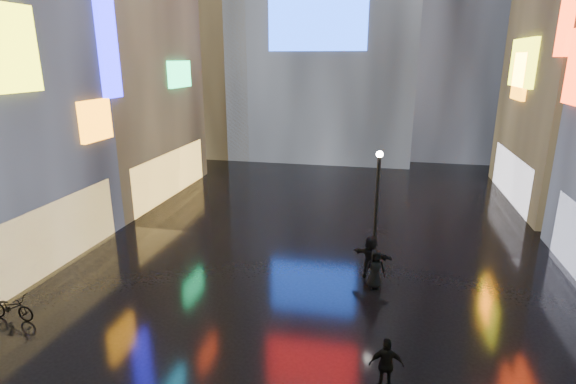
% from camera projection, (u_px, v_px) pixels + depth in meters
% --- Properties ---
extents(ground, '(140.00, 140.00, 0.00)m').
position_uv_depth(ground, '(322.00, 243.00, 22.66)').
color(ground, black).
rests_on(ground, ground).
extents(building_left_far, '(10.28, 12.00, 22.00)m').
position_uv_depth(building_left_far, '(88.00, 24.00, 28.39)').
color(building_left_far, black).
rests_on(building_left_far, ground).
extents(tower_flank_left, '(10.00, 10.00, 26.00)m').
position_uv_depth(tower_flank_left, '(211.00, 13.00, 42.39)').
color(tower_flank_left, black).
rests_on(tower_flank_left, ground).
extents(lamp_far, '(0.30, 0.30, 5.20)m').
position_uv_depth(lamp_far, '(377.00, 202.00, 19.50)').
color(lamp_far, black).
rests_on(lamp_far, ground).
extents(pedestrian_3, '(0.99, 0.50, 1.62)m').
position_uv_depth(pedestrian_3, '(386.00, 364.00, 12.41)').
color(pedestrian_3, black).
rests_on(pedestrian_3, ground).
extents(pedestrian_4, '(0.88, 0.66, 1.65)m').
position_uv_depth(pedestrian_4, '(375.00, 269.00, 17.99)').
color(pedestrian_4, black).
rests_on(pedestrian_4, ground).
extents(pedestrian_5, '(1.82, 1.18, 1.88)m').
position_uv_depth(pedestrian_5, '(371.00, 257.00, 18.77)').
color(pedestrian_5, black).
rests_on(pedestrian_5, ground).
extents(umbrella_2, '(1.41, 1.41, 0.91)m').
position_uv_depth(umbrella_2, '(377.00, 239.00, 17.62)').
color(umbrella_2, black).
rests_on(umbrella_2, pedestrian_4).
extents(bicycle, '(1.80, 0.63, 0.94)m').
position_uv_depth(bicycle, '(11.00, 307.00, 15.88)').
color(bicycle, black).
rests_on(bicycle, ground).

